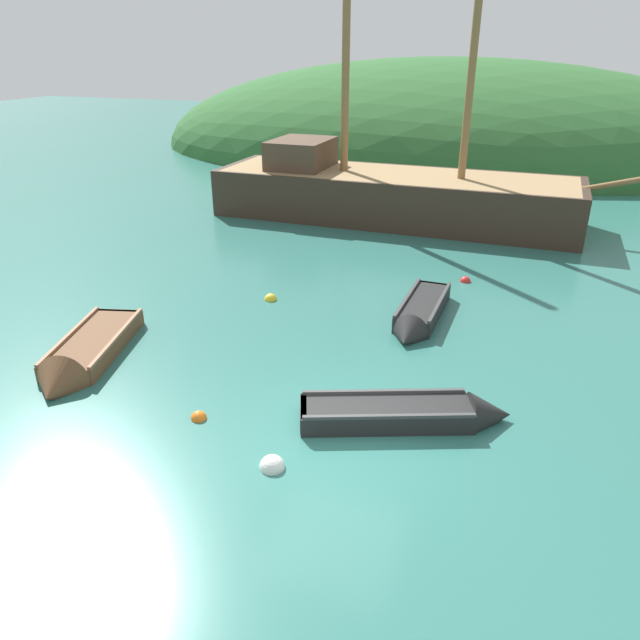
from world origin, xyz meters
TOP-DOWN VIEW (x-y plane):
  - ground_plane at (0.00, 0.00)m, footprint 120.00×120.00m
  - shore_hill at (-3.05, 32.05)m, footprint 38.46×23.04m
  - sailing_ship at (-2.55, 14.70)m, footprint 16.75×4.31m
  - rowboat_far at (-6.11, 0.75)m, footprint 2.10×3.97m
  - rowboat_outer_left at (0.43, 5.40)m, footprint 1.01×3.49m
  - rowboat_outer_right at (1.17, 0.96)m, footprint 3.97×2.22m
  - buoy_red at (1.20, 8.62)m, footprint 0.31×0.31m
  - buoy_white at (-0.78, -1.13)m, footprint 0.43×0.43m
  - buoy_yellow at (-3.69, 5.44)m, footprint 0.35×0.35m
  - buoy_orange at (-2.65, -0.28)m, footprint 0.30×0.30m

SIDE VIEW (x-z plane):
  - ground_plane at x=0.00m, z-range 0.00..0.00m
  - shore_hill at x=-3.05m, z-range -5.69..5.69m
  - buoy_red at x=1.20m, z-range -0.16..0.16m
  - buoy_white at x=-0.78m, z-range -0.22..0.22m
  - buoy_yellow at x=-3.69m, z-range -0.17..0.17m
  - buoy_orange at x=-2.65m, z-range -0.15..0.15m
  - rowboat_far at x=-6.11m, z-range -0.45..0.69m
  - rowboat_outer_right at x=1.17m, z-range -0.30..0.57m
  - rowboat_outer_left at x=0.43m, z-range -0.29..0.59m
  - sailing_ship at x=-2.55m, z-range -5.64..7.00m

